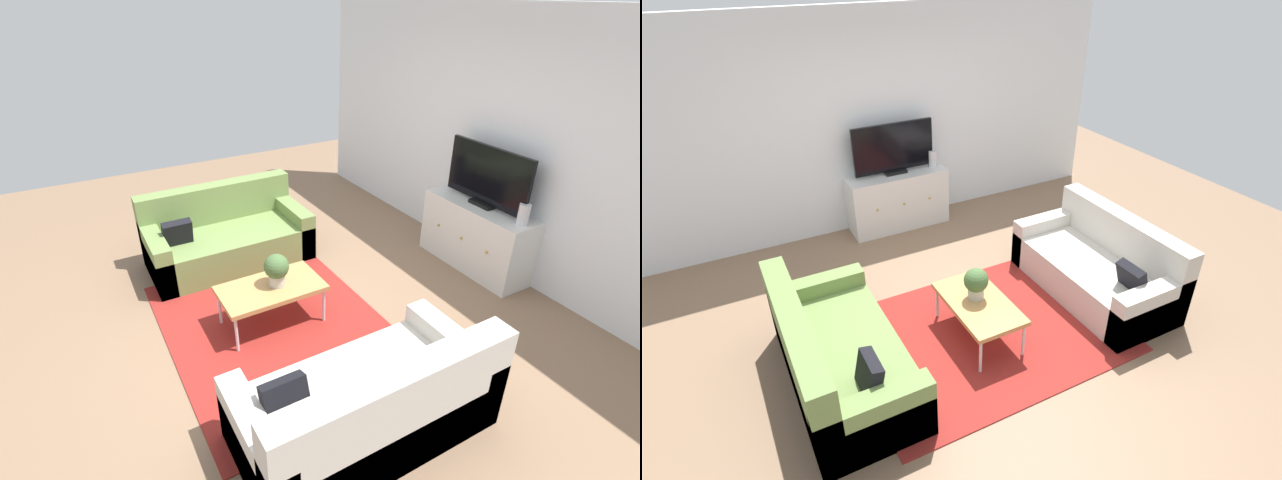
% 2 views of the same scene
% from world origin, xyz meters
% --- Properties ---
extents(ground_plane, '(10.00, 10.00, 0.00)m').
position_xyz_m(ground_plane, '(0.00, 0.00, 0.00)').
color(ground_plane, '#84664C').
extents(wall_back, '(6.40, 0.12, 2.70)m').
position_xyz_m(wall_back, '(0.00, 2.55, 1.35)').
color(wall_back, white).
rests_on(wall_back, ground_plane).
extents(area_rug, '(2.50, 1.90, 0.01)m').
position_xyz_m(area_rug, '(0.00, -0.15, 0.01)').
color(area_rug, maroon).
rests_on(area_rug, ground_plane).
extents(couch_left_side, '(0.88, 1.78, 0.84)m').
position_xyz_m(couch_left_side, '(-1.44, -0.10, 0.27)').
color(couch_left_side, olive).
rests_on(couch_left_side, ground_plane).
extents(couch_right_side, '(0.88, 1.78, 0.84)m').
position_xyz_m(couch_right_side, '(1.44, -0.10, 0.27)').
color(couch_right_side, beige).
rests_on(couch_right_side, ground_plane).
extents(coffee_table, '(0.53, 0.94, 0.41)m').
position_xyz_m(coffee_table, '(-0.08, -0.15, 0.38)').
color(coffee_table, '#B7844C').
rests_on(coffee_table, ground_plane).
extents(potted_plant, '(0.23, 0.23, 0.31)m').
position_xyz_m(potted_plant, '(-0.07, -0.08, 0.58)').
color(potted_plant, '#B7B2A8').
rests_on(potted_plant, coffee_table).
extents(tv_console, '(1.28, 0.47, 0.74)m').
position_xyz_m(tv_console, '(0.09, 2.27, 0.37)').
color(tv_console, silver).
rests_on(tv_console, ground_plane).
extents(flat_screen_tv, '(1.04, 0.16, 0.64)m').
position_xyz_m(flat_screen_tv, '(0.09, 2.29, 1.07)').
color(flat_screen_tv, black).
rests_on(flat_screen_tv, tv_console).
extents(glass_vase, '(0.11, 0.11, 0.21)m').
position_xyz_m(glass_vase, '(0.61, 2.27, 0.85)').
color(glass_vase, silver).
rests_on(glass_vase, tv_console).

